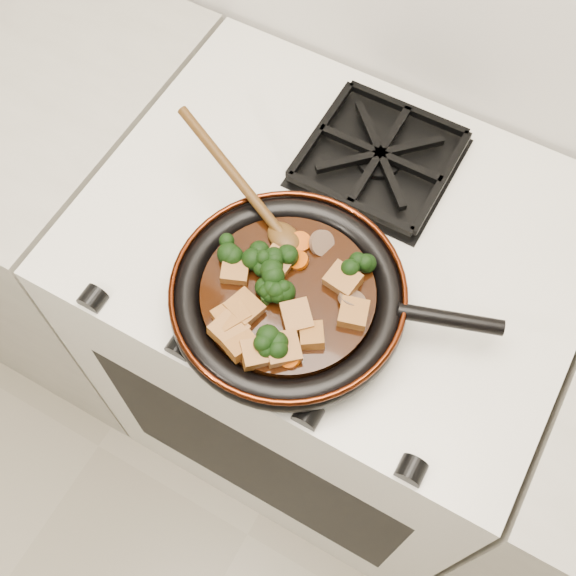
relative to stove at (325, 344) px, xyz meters
The scene contains 33 objects.
stove is the anchor object (origin of this frame).
burner_grate_front 0.48m from the stove, 90.00° to the right, with size 0.23×0.23×0.03m, color black, non-canonical shape.
burner_grate_back 0.48m from the stove, 90.00° to the left, with size 0.23×0.23×0.03m, color black, non-canonical shape.
skillet 0.52m from the stove, 88.76° to the right, with size 0.44×0.33×0.05m.
braising_sauce 0.52m from the stove, 89.54° to the right, with size 0.24×0.24×0.02m, color black.
tofu_cube_0 0.55m from the stove, 57.28° to the right, with size 0.04×0.04×0.02m, color brown.
tofu_cube_1 0.58m from the stove, 93.30° to the right, with size 0.04×0.03×0.02m, color brown.
tofu_cube_2 0.57m from the stove, 98.49° to the right, with size 0.04×0.04×0.02m, color brown.
tofu_cube_3 0.55m from the stove, 114.06° to the right, with size 0.04×0.04×0.02m, color brown.
tofu_cube_4 0.58m from the stove, 87.15° to the right, with size 0.04×0.04×0.02m, color brown.
tofu_cube_5 0.53m from the stove, 61.37° to the right, with size 0.04×0.04×0.02m, color brown.
tofu_cube_6 0.53m from the stove, 103.49° to the right, with size 0.04×0.04×0.02m, color brown.
tofu_cube_7 0.56m from the stove, 72.96° to the right, with size 0.03×0.03×0.02m, color brown.
tofu_cube_8 0.56m from the stove, 99.39° to the right, with size 0.04×0.04×0.02m, color brown.
tofu_cube_9 0.57m from the stove, 80.95° to the right, with size 0.04×0.04×0.02m, color brown.
tofu_cube_10 0.55m from the stove, 80.38° to the right, with size 0.04×0.04×0.02m, color brown.
tofu_cube_11 0.57m from the stove, 100.71° to the right, with size 0.04×0.04×0.02m, color brown.
broccoli_floret_0 0.55m from the stove, 94.48° to the right, with size 0.06×0.06×0.06m, color black, non-canonical shape.
broccoli_floret_1 0.54m from the stove, 112.05° to the right, with size 0.06×0.06×0.05m, color black, non-canonical shape.
broccoli_floret_2 0.55m from the stove, 121.81° to the right, with size 0.06×0.06×0.05m, color black, non-canonical shape.
broccoli_floret_3 0.54m from the stove, 102.23° to the right, with size 0.06×0.06×0.06m, color black, non-canonical shape.
broccoli_floret_4 0.53m from the stove, 51.32° to the right, with size 0.06×0.06×0.05m, color black, non-canonical shape.
broccoli_floret_5 0.55m from the stove, 95.49° to the right, with size 0.06×0.06×0.05m, color black, non-canonical shape.
broccoli_floret_6 0.57m from the stove, 83.74° to the right, with size 0.06×0.06×0.06m, color black, non-canonical shape.
broccoli_floret_7 0.54m from the stove, 104.91° to the right, with size 0.06×0.06×0.06m, color black, non-canonical shape.
carrot_coin_0 0.52m from the stove, 104.02° to the right, with size 0.03×0.03×0.01m, color #B44305.
carrot_coin_1 0.57m from the stove, 78.12° to the right, with size 0.03×0.03×0.01m, color #B44305.
carrot_coin_2 0.53m from the stove, 94.61° to the right, with size 0.03×0.03×0.01m, color #B44305.
carrot_coin_3 0.54m from the stove, 115.55° to the right, with size 0.03×0.03×0.01m, color #B44305.
mushroom_slice_0 0.53m from the stove, 56.61° to the right, with size 0.04×0.04×0.01m, color brown.
mushroom_slice_1 0.52m from the stove, 84.46° to the right, with size 0.04×0.04×0.01m, color brown.
mushroom_slice_2 0.54m from the stove, 57.18° to the right, with size 0.04×0.04×0.01m, color brown.
wooden_spoon 0.54m from the stove, 149.73° to the right, with size 0.15×0.08×0.24m.
Camera 1 is at (0.22, 1.15, 1.83)m, focal length 45.00 mm.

